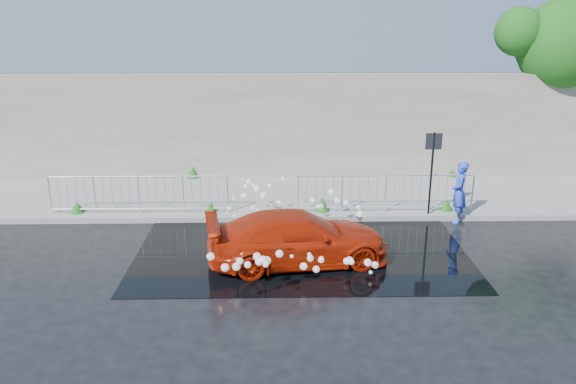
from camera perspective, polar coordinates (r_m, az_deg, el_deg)
The scene contains 13 objects.
ground at distance 13.06m, azimuth -0.69°, elevation -7.59°, with size 90.00×90.00×0.00m, color black.
pavement at distance 17.69m, azimuth -0.82°, elevation -0.44°, with size 30.00×4.00×0.15m, color gray.
curb at distance 15.80m, azimuth -0.78°, elevation -2.68°, with size 30.00×0.25×0.16m, color gray.
retaining_wall at distance 19.36m, azimuth -0.88°, elevation 6.73°, with size 30.00×0.60×3.50m, color slate.
puddle at distance 13.98m, azimuth 1.34°, elevation -5.80°, with size 8.00×5.00×0.01m, color black.
sign_post at distance 15.98m, azimuth 14.46°, elevation 3.17°, with size 0.45×0.06×2.50m.
tree at distance 21.62m, azimuth 26.87°, elevation 13.74°, with size 4.99×3.01×6.37m.
railing_left at distance 16.39m, azimuth -14.92°, elevation -0.11°, with size 5.05×0.05×1.10m.
railing_right at distance 16.21m, azimuth 9.87°, elevation 0.03°, with size 5.05×0.05×1.10m.
weeds at distance 17.15m, azimuth -1.83°, elevation -0.14°, with size 12.17×3.93×0.41m.
water_spray at distance 13.28m, azimuth 0.21°, elevation -3.60°, with size 3.65×5.71×1.07m.
red_car at distance 13.04m, azimuth 1.04°, elevation -4.71°, with size 1.71×4.21×1.22m, color #A51D06.
person at distance 16.20m, azimuth 17.00°, elevation -0.03°, with size 0.63×0.41×1.72m, color blue.
Camera 1 is at (-0.07, -11.81, 5.57)m, focal length 35.00 mm.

